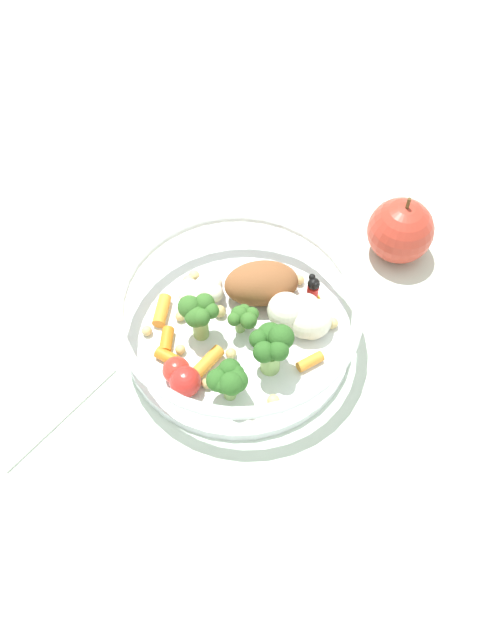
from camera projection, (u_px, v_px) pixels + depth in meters
ground_plane at (235, 342)px, 0.66m from camera, size 2.40×2.40×0.00m
food_container at (246, 319)px, 0.64m from camera, size 0.22×0.22×0.07m
loose_apple at (400, 231)px, 0.70m from camera, size 0.07×0.07×0.08m
folded_napkin at (20, 382)px, 0.64m from camera, size 0.13×0.12×0.01m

